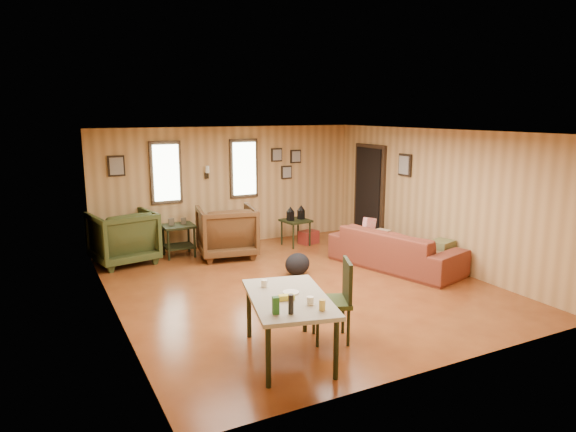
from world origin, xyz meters
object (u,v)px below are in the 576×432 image
at_px(sofa, 396,242).
at_px(side_table, 296,219).
at_px(recliner_brown, 227,229).
at_px(end_table, 179,235).
at_px(recliner_green, 123,235).
at_px(dining_table, 289,302).

bearing_deg(sofa, side_table, 5.08).
bearing_deg(recliner_brown, side_table, -165.23).
height_order(recliner_brown, end_table, recliner_brown).
height_order(end_table, side_table, side_table).
bearing_deg(recliner_green, recliner_brown, 155.76).
relative_size(side_table, dining_table, 0.53).
bearing_deg(side_table, sofa, -68.99).
height_order(recliner_green, dining_table, recliner_green).
distance_m(sofa, recliner_brown, 3.12).
bearing_deg(dining_table, end_table, 103.55).
height_order(end_table, dining_table, dining_table).
distance_m(recliner_brown, side_table, 1.54).
distance_m(sofa, recliner_green, 4.85).
bearing_deg(recliner_green, sofa, 138.78).
xyz_separation_m(recliner_green, end_table, (1.01, -0.01, -0.11)).
distance_m(sofa, dining_table, 3.84).
distance_m(end_table, side_table, 2.36).
height_order(recliner_green, end_table, recliner_green).
height_order(sofa, dining_table, sofa).
xyz_separation_m(recliner_green, dining_table, (0.99, -4.59, 0.12)).
xyz_separation_m(sofa, recliner_brown, (-2.37, 2.03, 0.07)).
bearing_deg(end_table, recliner_green, 179.51).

